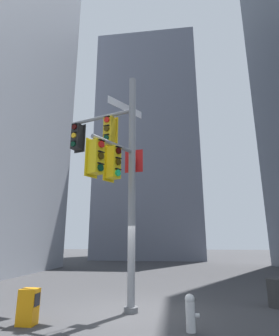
{
  "coord_description": "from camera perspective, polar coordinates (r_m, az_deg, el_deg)",
  "views": [
    {
      "loc": [
        1.41,
        -8.69,
        2.05
      ],
      "look_at": [
        0.26,
        -0.0,
        4.4
      ],
      "focal_mm": 28.98,
      "sensor_mm": 36.0,
      "label": 1
    }
  ],
  "objects": [
    {
      "name": "ground",
      "position": [
        9.04,
        -1.82,
        -28.14
      ],
      "size": [
        120.0,
        120.0,
        0.0
      ],
      "primitive_type": "plane",
      "color": "#38383A"
    },
    {
      "name": "building_mid_block",
      "position": [
        37.89,
        2.22,
        3.82
      ],
      "size": [
        12.51,
        12.51,
        28.57
      ],
      "primitive_type": "cube",
      "color": "slate",
      "rests_on": "ground"
    },
    {
      "name": "signal_pole_assembly",
      "position": [
        9.15,
        -5.58,
        1.27
      ],
      "size": [
        2.92,
        2.71,
        7.8
      ],
      "color": "gray",
      "rests_on": "ground"
    },
    {
      "name": "fire_hydrant",
      "position": [
        7.33,
        10.66,
        -27.57
      ],
      "size": [
        0.33,
        0.23,
        0.82
      ],
      "color": "silver",
      "rests_on": "ground"
    },
    {
      "name": "newspaper_box",
      "position": [
        8.24,
        -22.34,
        -25.37
      ],
      "size": [
        0.45,
        0.36,
        0.85
      ],
      "color": "orange",
      "rests_on": "ground"
    },
    {
      "name": "trash_bin",
      "position": [
        10.53,
        26.82,
        -22.39
      ],
      "size": [
        0.55,
        0.55,
        0.86
      ],
      "primitive_type": "cylinder",
      "color": "#2D2D2D",
      "rests_on": "ground"
    }
  ]
}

